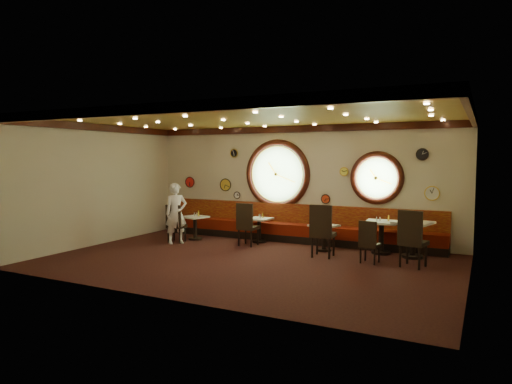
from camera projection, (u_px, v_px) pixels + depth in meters
name	position (u px, v px, depth m)	size (l,w,h in m)	color
floor	(247.00, 261.00, 10.19)	(9.00, 6.00, 0.00)	black
ceiling	(247.00, 117.00, 9.95)	(9.00, 6.00, 0.02)	#BA8D34
wall_back	(297.00, 183.00, 12.74)	(9.00, 0.02, 3.20)	beige
wall_front	(160.00, 202.00, 7.40)	(9.00, 0.02, 3.20)	beige
wall_left	(97.00, 185.00, 12.10)	(0.02, 6.00, 3.20)	beige
wall_right	(472.00, 198.00, 8.04)	(0.02, 6.00, 3.20)	beige
molding_back	(297.00, 129.00, 12.58)	(9.00, 0.10, 0.18)	black
molding_front	(161.00, 108.00, 7.33)	(9.00, 0.10, 0.18)	black
molding_left	(97.00, 127.00, 11.96)	(0.10, 6.00, 0.18)	black
molding_right	(471.00, 112.00, 7.95)	(0.10, 6.00, 0.18)	black
banquette_base	(293.00, 238.00, 12.60)	(8.00, 0.55, 0.20)	black
banquette_seat	(293.00, 229.00, 12.58)	(8.00, 0.55, 0.30)	#5B1107
banquette_back	(296.00, 214.00, 12.75)	(8.00, 0.10, 0.55)	#64070A
porthole_left_glass	(278.00, 174.00, 12.99)	(1.66, 1.66, 0.02)	#88C174
porthole_left_frame	(277.00, 174.00, 12.97)	(1.98, 1.98, 0.18)	black
porthole_left_ring	(277.00, 174.00, 12.95)	(1.61, 1.61, 0.03)	gold
porthole_right_glass	(377.00, 178.00, 11.73)	(1.10, 1.10, 0.02)	#88C174
porthole_right_frame	(377.00, 178.00, 11.72)	(1.38, 1.38, 0.18)	black
porthole_right_ring	(376.00, 178.00, 11.69)	(1.09, 1.09, 0.03)	gold
wall_clock_0	(432.00, 193.00, 11.12)	(0.34, 0.34, 0.03)	silver
wall_clock_1	(190.00, 182.00, 14.33)	(0.32, 0.32, 0.03)	red
wall_clock_2	(326.00, 199.00, 12.35)	(0.24, 0.24, 0.03)	#E7421B
wall_clock_3	(422.00, 154.00, 11.16)	(0.28, 0.28, 0.03)	black
wall_clock_4	(226.00, 185.00, 13.75)	(0.36, 0.36, 0.03)	gold
wall_clock_5	(344.00, 172.00, 12.07)	(0.22, 0.22, 0.03)	#E8E54D
wall_clock_6	(234.00, 153.00, 13.54)	(0.24, 0.24, 0.03)	black
wall_clock_7	(237.00, 195.00, 13.59)	(0.20, 0.20, 0.03)	white
table_a	(195.00, 225.00, 12.89)	(0.75, 0.75, 0.67)	black
table_b	(259.00, 227.00, 12.49)	(0.64, 0.64, 0.67)	black
table_c	(324.00, 234.00, 11.33)	(0.76, 0.76, 0.66)	black
table_d	(381.00, 233.00, 10.99)	(0.77, 0.77, 0.80)	black
table_e	(413.00, 235.00, 10.54)	(0.95, 0.95, 0.85)	black
chair_a	(175.00, 221.00, 12.40)	(0.50, 0.50, 0.65)	black
chair_b	(246.00, 222.00, 11.92)	(0.48, 0.48, 0.70)	black
chair_c	(322.00, 227.00, 10.53)	(0.55, 0.55, 0.77)	black
chair_d	(369.00, 239.00, 9.96)	(0.44, 0.44, 0.59)	black
chair_e	(412.00, 235.00, 9.56)	(0.61, 0.61, 0.76)	black
condiment_a_salt	(195.00, 214.00, 12.90)	(0.04, 0.04, 0.11)	silver
condiment_b_salt	(259.00, 216.00, 12.52)	(0.04, 0.04, 0.11)	silver
condiment_c_salt	(322.00, 222.00, 11.40)	(0.03, 0.03, 0.09)	silver
condiment_d_salt	(377.00, 219.00, 11.02)	(0.04, 0.04, 0.10)	silver
condiment_a_pepper	(197.00, 214.00, 12.86)	(0.04, 0.04, 0.11)	silver
condiment_b_pepper	(261.00, 216.00, 12.40)	(0.04, 0.04, 0.11)	silver
condiment_c_pepper	(325.00, 223.00, 11.26)	(0.04, 0.04, 0.10)	silver
condiment_d_pepper	(380.00, 219.00, 10.95)	(0.04, 0.04, 0.10)	silver
condiment_a_bottle	(199.00, 213.00, 12.86)	(0.05, 0.05, 0.16)	yellow
condiment_b_bottle	(263.00, 215.00, 12.55)	(0.04, 0.04, 0.14)	gold
condiment_c_bottle	(327.00, 221.00, 11.35)	(0.05, 0.05, 0.18)	gold
condiment_d_bottle	(389.00, 218.00, 10.95)	(0.04, 0.04, 0.14)	gold
condiment_e_salt	(407.00, 218.00, 10.63)	(0.04, 0.04, 0.11)	silver
condiment_e_pepper	(411.00, 219.00, 10.45)	(0.04, 0.04, 0.11)	silver
condiment_e_bottle	(421.00, 218.00, 10.53)	(0.05, 0.05, 0.16)	yellow
waiter	(176.00, 213.00, 12.30)	(0.60, 0.39, 1.63)	white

